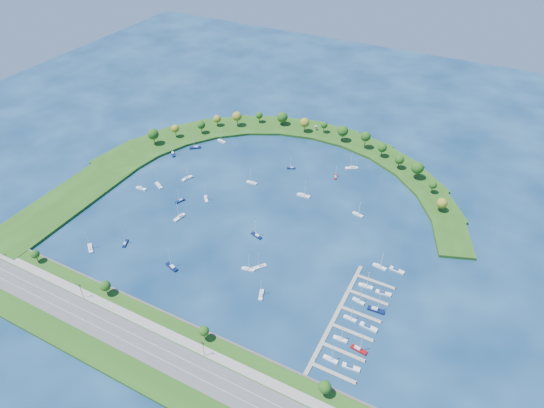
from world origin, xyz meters
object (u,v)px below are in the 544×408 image
at_px(moored_boat_6, 260,266).
at_px(moored_boat_12, 352,168).
at_px(moored_boat_11, 180,217).
at_px(docked_boat_11, 397,270).
at_px(moored_boat_4, 195,147).
at_px(moored_boat_13, 141,188).
at_px(moored_boat_9, 125,243).
at_px(moored_boat_8, 173,154).
at_px(harbor_tower, 316,128).
at_px(moored_boat_15, 206,198).
at_px(docked_boat_1, 351,367).
at_px(docked_boat_8, 366,286).
at_px(moored_boat_2, 304,195).
at_px(docked_boat_3, 359,349).
at_px(docked_boat_5, 368,327).
at_px(docked_boat_7, 376,310).
at_px(docked_boat_10, 380,266).
at_px(moored_boat_0, 336,176).
at_px(moored_boat_20, 358,214).
at_px(docked_boat_0, 330,359).
at_px(moored_boat_7, 291,168).
at_px(moored_boat_21, 257,235).
at_px(moored_boat_10, 172,266).
at_px(moored_boat_14, 187,178).
at_px(docked_boat_9, 383,293).
at_px(moored_boat_1, 222,141).
at_px(moored_boat_19, 159,185).
at_px(docked_boat_4, 350,318).
at_px(moored_boat_18, 90,248).
at_px(docked_boat_2, 340,339).
at_px(moored_boat_17, 248,269).
at_px(moored_boat_3, 261,295).
at_px(moored_boat_16, 252,182).
at_px(dock_system, 349,320).
at_px(moored_boat_5, 180,200).

height_order(moored_boat_6, moored_boat_12, moored_boat_12).
relative_size(moored_boat_11, docked_boat_11, 1.48).
distance_m(moored_boat_4, moored_boat_13, 65.41).
xyz_separation_m(moored_boat_4, moored_boat_9, (27.48, -116.17, -0.09)).
bearing_deg(moored_boat_8, harbor_tower, 88.47).
xyz_separation_m(moored_boat_12, moored_boat_15, (-78.01, -84.76, -0.08)).
distance_m(docked_boat_1, docked_boat_8, 54.28).
distance_m(moored_boat_2, docked_boat_3, 129.70).
bearing_deg(docked_boat_5, docked_boat_7, 94.74).
height_order(moored_boat_2, docked_boat_10, moored_boat_2).
height_order(moored_boat_0, docked_boat_1, moored_boat_0).
relative_size(moored_boat_20, docked_boat_0, 1.01).
relative_size(moored_boat_7, docked_boat_3, 0.78).
bearing_deg(moored_boat_13, moored_boat_21, -6.92).
bearing_deg(moored_boat_9, moored_boat_6, -99.59).
xyz_separation_m(moored_boat_8, moored_boat_10, (76.33, -102.85, 0.03)).
bearing_deg(docked_boat_0, moored_boat_14, 151.79).
height_order(docked_boat_3, docked_boat_9, docked_boat_3).
height_order(moored_boat_0, moored_boat_6, moored_boat_6).
distance_m(moored_boat_11, docked_boat_11, 144.69).
bearing_deg(moored_boat_21, docked_boat_7, -177.61).
xyz_separation_m(moored_boat_14, docked_boat_8, (153.57, -41.24, -0.02)).
xyz_separation_m(moored_boat_1, moored_boat_6, (98.87, -114.09, 0.01)).
distance_m(moored_boat_19, docked_boat_7, 181.09).
xyz_separation_m(moored_boat_6, moored_boat_8, (-122.84, 78.63, 0.02)).
bearing_deg(harbor_tower, docked_boat_4, -61.44).
bearing_deg(moored_boat_12, docked_boat_1, 76.43).
relative_size(moored_boat_7, docked_boat_9, 1.08).
bearing_deg(moored_boat_0, moored_boat_7, 80.93).
bearing_deg(docked_boat_7, docked_boat_4, -134.68).
distance_m(harbor_tower, docked_boat_7, 196.67).
bearing_deg(moored_boat_13, moored_boat_12, 33.73).
distance_m(moored_boat_18, docked_boat_2, 162.47).
xyz_separation_m(harbor_tower, docked_boat_10, (98.70, -132.63, -3.17)).
distance_m(moored_boat_7, moored_boat_17, 111.79).
distance_m(moored_boat_3, docked_boat_2, 50.28).
xyz_separation_m(moored_boat_9, moored_boat_13, (-29.80, 50.80, 0.05)).
xyz_separation_m(moored_boat_7, moored_boat_8, (-93.46, -25.75, 0.08)).
xyz_separation_m(moored_boat_0, moored_boat_10, (-52.00, -133.44, 0.11)).
xyz_separation_m(moored_boat_6, moored_boat_17, (-5.24, -4.78, -0.02)).
xyz_separation_m(harbor_tower, moored_boat_3, (46.54, -184.44, -3.18)).
xyz_separation_m(moored_boat_16, moored_boat_18, (-54.54, -108.01, 0.02)).
bearing_deg(moored_boat_14, docked_boat_0, -102.93).
relative_size(moored_boat_18, docked_boat_7, 0.92).
height_order(moored_boat_7, docked_boat_3, docked_boat_3).
height_order(moored_boat_8, moored_boat_17, moored_boat_8).
relative_size(moored_boat_6, docked_boat_4, 1.17).
xyz_separation_m(dock_system, moored_boat_8, (-183.51, 91.09, 0.58)).
distance_m(moored_boat_5, docked_boat_5, 158.07).
bearing_deg(docked_boat_8, docked_boat_11, 54.47).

